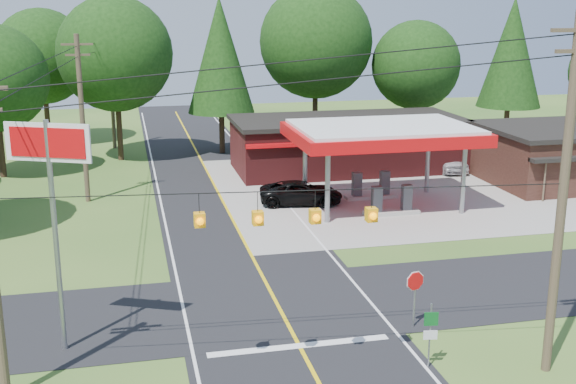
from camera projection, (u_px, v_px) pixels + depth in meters
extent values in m
plane|color=#355D21|center=(278.00, 306.00, 28.67)|extent=(120.00, 120.00, 0.00)
cube|color=black|center=(278.00, 306.00, 28.67)|extent=(8.00, 120.00, 0.02)
cube|color=black|center=(278.00, 306.00, 28.67)|extent=(70.00, 7.00, 0.02)
cube|color=yellow|center=(278.00, 305.00, 28.67)|extent=(0.15, 110.00, 0.00)
cylinder|color=gray|center=(328.00, 186.00, 39.13)|extent=(0.28, 0.28, 4.20)
cylinder|color=gray|center=(305.00, 166.00, 43.85)|extent=(0.28, 0.28, 4.20)
cylinder|color=gray|center=(463.00, 178.00, 40.84)|extent=(0.28, 0.28, 4.20)
cylinder|color=gray|center=(428.00, 160.00, 45.56)|extent=(0.28, 0.28, 4.20)
cube|color=red|center=(383.00, 134.00, 41.78)|extent=(10.60, 7.40, 0.70)
cube|color=white|center=(383.00, 127.00, 41.68)|extent=(10.00, 7.00, 0.25)
cube|color=#9E9B93|center=(391.00, 212.00, 41.14)|extent=(3.20, 0.90, 0.22)
cube|color=#3F3F44|center=(377.00, 199.00, 40.74)|extent=(0.55, 0.45, 1.50)
cube|color=#3F3F44|center=(407.00, 198.00, 41.13)|extent=(0.55, 0.45, 1.50)
cube|color=#9E9B93|center=(370.00, 196.00, 44.54)|extent=(3.20, 0.90, 0.22)
cube|color=#3F3F44|center=(357.00, 184.00, 44.14)|extent=(0.55, 0.45, 1.50)
cube|color=#3F3F44|center=(385.00, 183.00, 44.53)|extent=(0.55, 0.45, 1.50)
cube|color=#501618|center=(347.00, 146.00, 52.08)|extent=(16.00, 7.00, 3.50)
cube|color=black|center=(347.00, 119.00, 51.61)|extent=(16.40, 7.40, 0.30)
cube|color=red|center=(363.00, 142.00, 48.45)|extent=(16.00, 0.50, 0.25)
cylinder|color=#473828|center=(562.00, 201.00, 22.23)|extent=(0.30, 0.30, 11.50)
cylinder|color=#473828|center=(82.00, 120.00, 42.69)|extent=(0.30, 0.30, 10.00)
cube|color=#473828|center=(77.00, 44.00, 41.58)|extent=(1.80, 0.12, 0.12)
cube|color=#473828|center=(78.00, 55.00, 41.73)|extent=(1.40, 0.12, 0.12)
cylinder|color=#473828|center=(111.00, 91.00, 59.12)|extent=(0.30, 0.30, 9.50)
cube|color=#FFA50D|center=(200.00, 220.00, 21.15)|extent=(0.32, 0.32, 0.42)
cube|color=#FFA50D|center=(258.00, 218.00, 21.33)|extent=(0.32, 0.32, 0.42)
cube|color=#FFA50D|center=(315.00, 216.00, 21.50)|extent=(0.32, 0.32, 0.42)
cube|color=#FFA50D|center=(371.00, 215.00, 21.68)|extent=(0.32, 0.32, 0.42)
cylinder|color=#332316|center=(1.00, 149.00, 49.71)|extent=(0.44, 0.44, 3.96)
cylinder|color=#332316|center=(120.00, 130.00, 55.11)|extent=(0.44, 0.44, 4.68)
sphere|color=black|center=(115.00, 54.00, 53.67)|extent=(8.58, 8.58, 8.58)
cylinder|color=#332316|center=(222.00, 126.00, 57.82)|extent=(0.44, 0.44, 4.32)
cone|color=black|center=(220.00, 55.00, 56.39)|extent=(5.28, 5.28, 9.00)
cylinder|color=#332316|center=(315.00, 117.00, 60.38)|extent=(0.44, 0.44, 5.04)
sphere|color=black|center=(316.00, 42.00, 58.83)|extent=(9.24, 9.24, 9.24)
cylinder|color=#332316|center=(413.00, 123.00, 60.35)|extent=(0.44, 0.44, 3.96)
sphere|color=black|center=(416.00, 65.00, 59.13)|extent=(7.26, 7.26, 7.26)
cylinder|color=#332316|center=(506.00, 120.00, 61.07)|extent=(0.44, 0.44, 4.32)
cone|color=black|center=(512.00, 52.00, 59.65)|extent=(5.28, 5.28, 9.00)
cylinder|color=#332316|center=(47.00, 119.00, 61.42)|extent=(0.44, 0.44, 4.32)
sphere|color=black|center=(42.00, 56.00, 60.09)|extent=(7.92, 7.92, 7.92)
imported|color=black|center=(301.00, 193.00, 43.15)|extent=(5.72, 5.72, 1.38)
imported|color=silver|center=(448.00, 160.00, 51.94)|extent=(5.08, 5.08, 1.58)
cylinder|color=gray|center=(56.00, 239.00, 24.06)|extent=(0.18, 0.18, 8.05)
cube|color=white|center=(48.00, 142.00, 23.23)|extent=(2.75, 1.32, 1.26)
cube|color=red|center=(47.00, 143.00, 23.18)|extent=(2.42, 1.15, 0.97)
cylinder|color=gray|center=(414.00, 300.00, 26.54)|extent=(0.07, 0.07, 2.13)
cylinder|color=gray|center=(430.00, 336.00, 23.54)|extent=(0.06, 0.06, 2.27)
cube|color=#0C591E|center=(431.00, 319.00, 23.35)|extent=(0.46, 0.10, 0.47)
cube|color=white|center=(430.00, 335.00, 23.49)|extent=(0.46, 0.10, 0.31)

